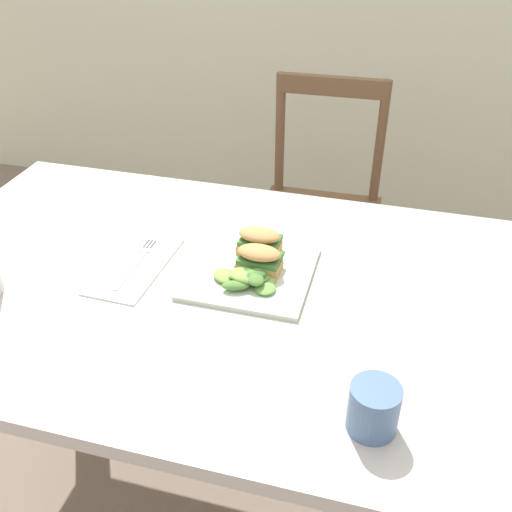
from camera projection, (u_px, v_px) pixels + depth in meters
dining_table at (240, 333)px, 1.22m from camera, size 1.43×0.83×0.74m
chair_wooden_far at (319, 213)px, 1.98m from camera, size 0.41×0.41×0.87m
plate_lunch at (251, 273)px, 1.18m from camera, size 0.24×0.24×0.01m
sandwich_half_front at (259, 259)px, 1.17m from camera, size 0.09×0.07×0.06m
sandwich_half_back at (260, 241)px, 1.22m from camera, size 0.09×0.07×0.06m
salad_mixed_greens at (246, 276)px, 1.14m from camera, size 0.15×0.10×0.03m
napkin_folded at (135, 265)px, 1.21m from camera, size 0.13×0.25×0.00m
fork_on_napkin at (138, 259)px, 1.22m from camera, size 0.03×0.19×0.00m
cup_extra_side at (374, 408)px, 0.84m from camera, size 0.08×0.08×0.08m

